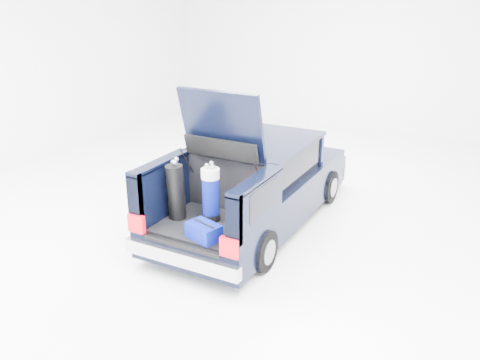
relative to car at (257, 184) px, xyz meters
The scene contains 6 objects.
ground 0.68m from the car, 90.00° to the right, with size 14.00×14.00×0.00m, color white.
car is the anchor object (origin of this frame).
red_suitcase 1.31m from the car, 67.27° to the right, with size 0.39×0.30×0.58m.
black_golf_bag 1.74m from the car, 107.03° to the right, with size 0.30×0.33×0.92m.
blue_golf_bag 1.48m from the car, 91.10° to the right, with size 0.29×0.29×0.89m.
blue_duffel 2.02m from the car, 84.36° to the right, with size 0.52×0.42×0.24m.
Camera 1 is at (3.53, -7.08, 3.76)m, focal length 38.00 mm.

